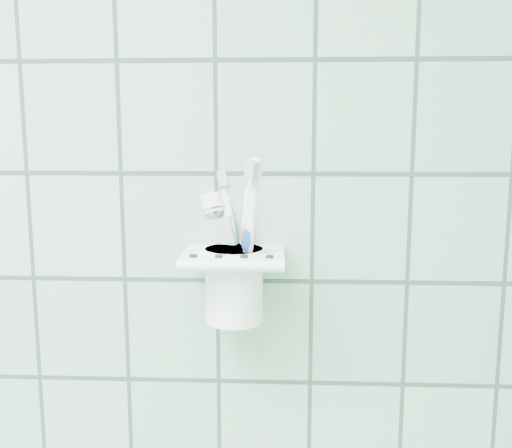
% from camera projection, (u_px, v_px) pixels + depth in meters
% --- Properties ---
extents(holder_bracket, '(0.13, 0.10, 0.04)m').
position_uv_depth(holder_bracket, '(234.00, 258.00, 0.71)').
color(holder_bracket, white).
rests_on(holder_bracket, wall_back).
extents(cup, '(0.08, 0.08, 0.09)m').
position_uv_depth(cup, '(234.00, 282.00, 0.72)').
color(cup, white).
rests_on(cup, holder_bracket).
extents(toothbrush_pink, '(0.04, 0.05, 0.18)m').
position_uv_depth(toothbrush_pink, '(244.00, 241.00, 0.72)').
color(toothbrush_pink, white).
rests_on(toothbrush_pink, cup).
extents(toothbrush_blue, '(0.03, 0.05, 0.19)m').
position_uv_depth(toothbrush_blue, '(238.00, 236.00, 0.72)').
color(toothbrush_blue, white).
rests_on(toothbrush_blue, cup).
extents(toothbrush_orange, '(0.04, 0.07, 0.21)m').
position_uv_depth(toothbrush_orange, '(242.00, 232.00, 0.71)').
color(toothbrush_orange, white).
rests_on(toothbrush_orange, cup).
extents(toothpaste_tube, '(0.07, 0.05, 0.17)m').
position_uv_depth(toothpaste_tube, '(235.00, 243.00, 0.72)').
color(toothpaste_tube, silver).
rests_on(toothpaste_tube, cup).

